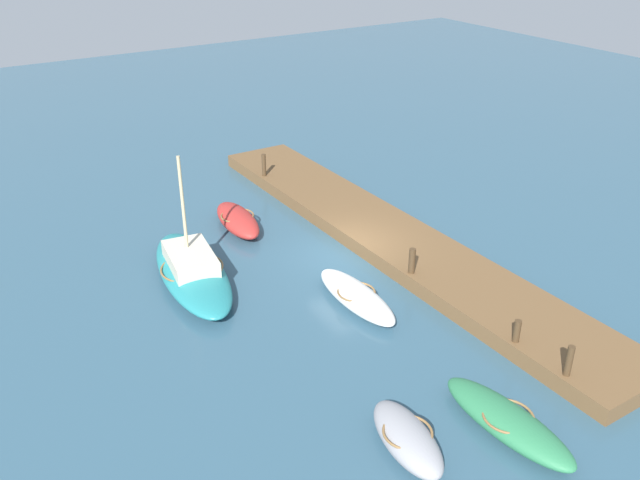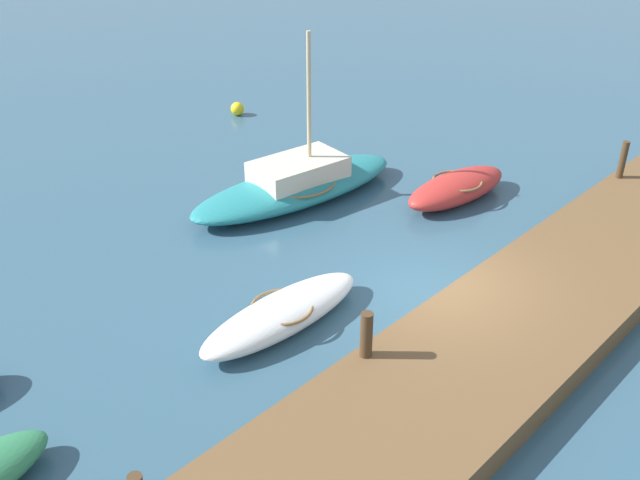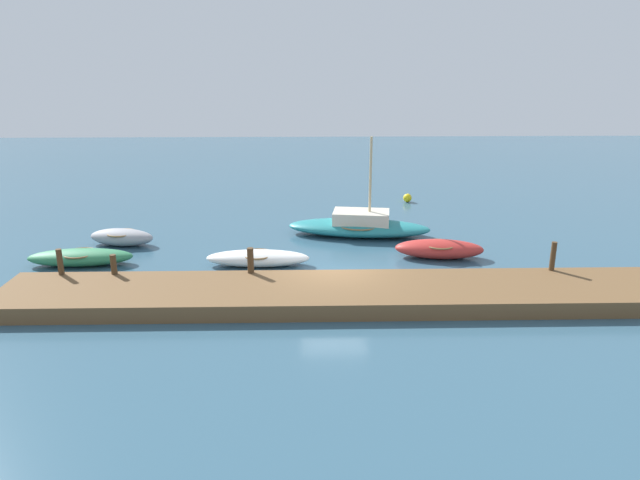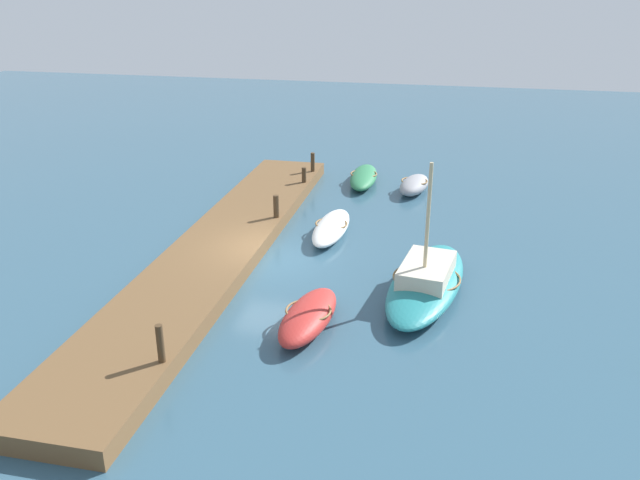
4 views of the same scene
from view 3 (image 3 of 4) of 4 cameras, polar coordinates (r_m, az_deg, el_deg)
ground_plane at (r=22.29m, az=1.38°, el=-3.95°), size 84.00×84.00×0.00m
dock_platform at (r=20.34m, az=1.66°, el=-5.25°), size 23.05×3.30×0.57m
rowboat_green at (r=25.72m, az=-22.22°, el=-1.55°), size 4.25×1.48×0.66m
dinghy_grey at (r=27.78m, az=-18.68°, el=0.28°), size 3.09×1.72×0.75m
sailboat_teal at (r=27.82m, az=3.83°, el=1.40°), size 6.95×3.16×4.67m
rowboat_red at (r=25.16m, az=11.49°, el=-0.83°), size 3.81×1.74×0.78m
rowboat_white at (r=23.88m, az=-6.05°, el=-1.75°), size 4.21×1.36×0.63m
mooring_post_west at (r=23.12m, az=-23.91°, el=-1.95°), size 0.20×0.20×0.96m
mooring_post_mid_west at (r=22.49m, az=-19.40°, el=-2.25°), size 0.22×0.22×0.73m
mooring_post_mid_east at (r=21.45m, az=-6.76°, el=-1.98°), size 0.24×0.24×0.95m
mooring_post_east at (r=23.17m, az=21.67°, el=-1.47°), size 0.20×0.20×1.08m
marker_buoy at (r=34.66m, az=8.48°, el=4.07°), size 0.50×0.50×0.50m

